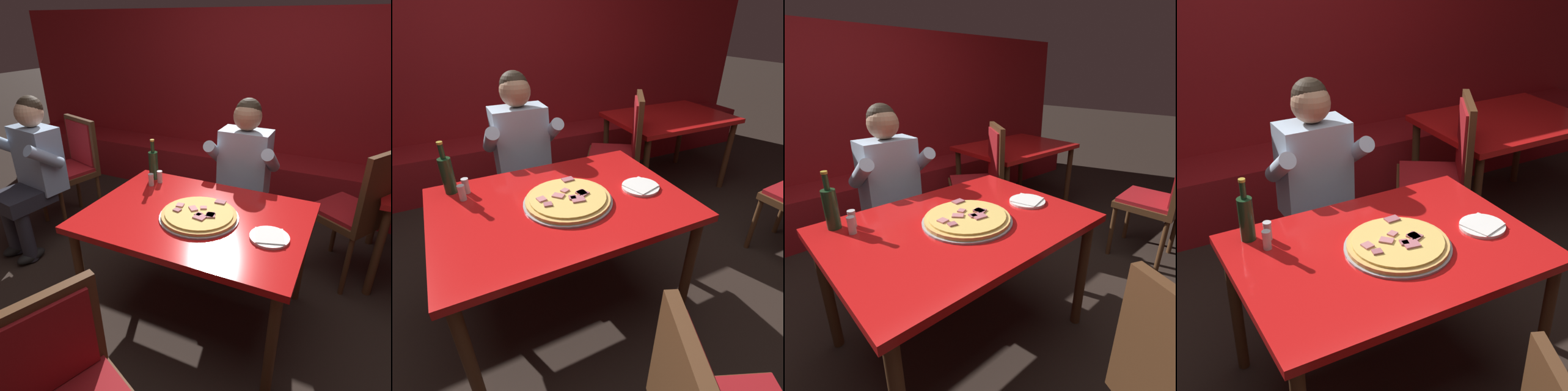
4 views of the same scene
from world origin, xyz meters
TOP-DOWN VIEW (x-y plane):
  - ground_plane at (0.00, 0.00)m, footprint 24.00×24.00m
  - booth_wall_panel at (0.00, 2.18)m, footprint 6.80×0.16m
  - booth_bench at (0.00, 1.86)m, footprint 6.46×0.48m
  - main_dining_table at (0.00, 0.00)m, footprint 1.30×0.92m
  - pizza at (0.03, -0.03)m, footprint 0.46×0.46m
  - plate_white_paper at (0.46, -0.07)m, footprint 0.21×0.21m
  - beer_bottle at (-0.50, 0.35)m, footprint 0.07×0.07m
  - shaker_black_pepper at (-0.43, 0.31)m, footprint 0.04×0.04m
  - shaker_parmesan at (-0.46, 0.24)m, footprint 0.04×0.04m
  - diner_seated_blue_shirt at (0.02, 0.75)m, footprint 0.53×0.53m
  - dining_chair_near_left at (0.89, 0.80)m, footprint 0.61×0.61m
  - dining_chair_by_booth at (-1.58, 0.65)m, footprint 0.54×0.54m
  - diner_standing_companion at (-1.52, 0.14)m, footprint 0.57×0.58m

SIDE VIEW (x-z plane):
  - ground_plane at x=0.00m, z-range 0.00..0.00m
  - booth_bench at x=0.00m, z-range 0.00..0.46m
  - dining_chair_by_booth at x=-1.58m, z-range 0.09..1.08m
  - dining_chair_near_left at x=0.89m, z-range 0.09..1.13m
  - main_dining_table at x=0.00m, z-range 0.29..1.04m
  - diner_seated_blue_shirt at x=0.02m, z-range 0.07..1.34m
  - diner_standing_companion at x=-1.52m, z-range 0.07..1.34m
  - plate_white_paper at x=0.46m, z-range 0.74..0.76m
  - pizza at x=0.03m, z-range 0.74..0.79m
  - shaker_black_pepper at x=-0.43m, z-range 0.74..0.83m
  - shaker_parmesan at x=-0.46m, z-range 0.74..0.83m
  - beer_bottle at x=-0.50m, z-range 0.71..1.00m
  - booth_wall_panel at x=0.00m, z-range 0.00..1.90m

